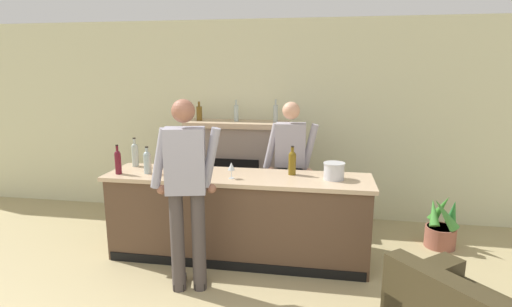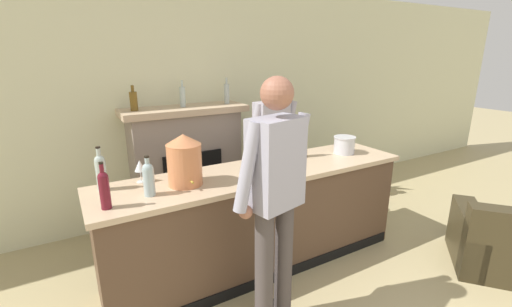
# 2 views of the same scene
# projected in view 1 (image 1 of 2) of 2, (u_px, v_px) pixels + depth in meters

# --- Properties ---
(wall_back_panel) EXTENTS (12.00, 0.07, 2.75)m
(wall_back_panel) POSITION_uv_depth(u_px,v_px,m) (271.00, 120.00, 5.64)
(wall_back_panel) COLOR beige
(wall_back_panel) RESTS_ON ground_plane
(bar_counter) EXTENTS (2.89, 0.69, 0.96)m
(bar_counter) POSITION_uv_depth(u_px,v_px,m) (238.00, 217.00, 4.42)
(bar_counter) COLOR brown
(bar_counter) RESTS_ON ground_plane
(fireplace_stone) EXTENTS (1.39, 0.52, 1.69)m
(fireplace_stone) POSITION_uv_depth(u_px,v_px,m) (238.00, 169.00, 5.60)
(fireplace_stone) COLOR gray
(fireplace_stone) RESTS_ON ground_plane
(potted_plant_corner) EXTENTS (0.36, 0.37, 0.65)m
(potted_plant_corner) POSITION_uv_depth(u_px,v_px,m) (441.00, 227.00, 4.73)
(potted_plant_corner) COLOR #985745
(potted_plant_corner) RESTS_ON ground_plane
(person_customer) EXTENTS (0.65, 0.37, 1.83)m
(person_customer) POSITION_uv_depth(u_px,v_px,m) (186.00, 188.00, 3.66)
(person_customer) COLOR #453D3C
(person_customer) RESTS_ON ground_plane
(person_bartender) EXTENTS (0.66, 0.31, 1.71)m
(person_bartender) POSITION_uv_depth(u_px,v_px,m) (290.00, 165.00, 4.84)
(person_bartender) COLOR #30353A
(person_bartender) RESTS_ON ground_plane
(copper_dispenser) EXTENTS (0.27, 0.31, 0.41)m
(copper_dispenser) POSITION_uv_depth(u_px,v_px,m) (176.00, 155.00, 4.39)
(copper_dispenser) COLOR #D07C4D
(copper_dispenser) RESTS_ON bar_counter
(ice_bucket_steel) EXTENTS (0.22, 0.22, 0.18)m
(ice_bucket_steel) POSITION_uv_depth(u_px,v_px,m) (334.00, 171.00, 4.15)
(ice_bucket_steel) COLOR silver
(ice_bucket_steel) RESTS_ON bar_counter
(wine_bottle_chardonnay_pale) EXTENTS (0.08, 0.08, 0.34)m
(wine_bottle_chardonnay_pale) POSITION_uv_depth(u_px,v_px,m) (135.00, 154.00, 4.69)
(wine_bottle_chardonnay_pale) COLOR #A6B6AE
(wine_bottle_chardonnay_pale) RESTS_ON bar_counter
(wine_bottle_riesling_slim) EXTENTS (0.07, 0.07, 0.33)m
(wine_bottle_riesling_slim) POSITION_uv_depth(u_px,v_px,m) (118.00, 161.00, 4.35)
(wine_bottle_riesling_slim) COLOR maroon
(wine_bottle_riesling_slim) RESTS_ON bar_counter
(wine_bottle_merlot_tall) EXTENTS (0.08, 0.08, 0.30)m
(wine_bottle_merlot_tall) POSITION_uv_depth(u_px,v_px,m) (147.00, 161.00, 4.38)
(wine_bottle_merlot_tall) COLOR #9DB4B7
(wine_bottle_merlot_tall) RESTS_ON bar_counter
(wine_bottle_port_short) EXTENTS (0.08, 0.08, 0.32)m
(wine_bottle_port_short) POSITION_uv_depth(u_px,v_px,m) (292.00, 162.00, 4.32)
(wine_bottle_port_short) COLOR brown
(wine_bottle_port_short) RESTS_ON bar_counter
(wine_glass_mid_counter) EXTENTS (0.09, 0.09, 0.19)m
(wine_glass_mid_counter) POSITION_uv_depth(u_px,v_px,m) (159.00, 156.00, 4.67)
(wine_glass_mid_counter) COLOR silver
(wine_glass_mid_counter) RESTS_ON bar_counter
(wine_glass_near_bucket) EXTENTS (0.08, 0.08, 0.17)m
(wine_glass_near_bucket) POSITION_uv_depth(u_px,v_px,m) (231.00, 167.00, 4.17)
(wine_glass_near_bucket) COLOR silver
(wine_glass_near_bucket) RESTS_ON bar_counter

